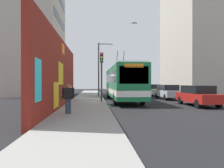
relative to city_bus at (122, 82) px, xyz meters
The scene contains 15 objects.
ground_plane 2.89m from the city_bus, 125.38° to the left, with size 80.00×80.00×0.00m, color black.
sidewalk_slab 4.05m from the city_bus, 110.60° to the left, with size 48.00×3.20×0.15m, color gray.
graffiti_wall 7.36m from the city_bus, 135.49° to the left, with size 14.10×0.32×4.82m.
building_far_left 16.44m from the city_bus, 48.95° to the left, with size 10.17×6.57×18.92m.
building_far_right 21.61m from the city_bus, 50.00° to the right, with size 13.13×9.51×20.84m.
city_bus is the anchor object (origin of this frame).
parked_car_red 7.14m from the city_bus, 132.63° to the right, with size 4.24×1.75×1.58m.
parked_car_silver 5.48m from the city_bus, 75.15° to the right, with size 4.15×1.78×1.58m.
parked_car_champagne 8.91m from the city_bus, 35.99° to the right, with size 4.09×1.76×1.58m.
parked_car_dark_gray 14.29m from the city_bus, 21.39° to the right, with size 4.83×1.88×1.58m.
pedestrian_near_wall 9.71m from the city_bus, 154.47° to the left, with size 0.22×0.72×1.57m.
traffic_light 3.39m from the city_bus, 137.60° to the left, with size 0.49×0.28×4.25m.
street_lamp 5.65m from the city_bus, 22.83° to the left, with size 0.44×1.86×6.57m.
flying_pigeons 5.69m from the city_bus, 161.06° to the right, with size 0.32×0.54×0.16m.
curbside_puddle 4.42m from the city_bus, 162.58° to the left, with size 2.05×2.05×0.00m, color black.
Camera 1 is at (-18.02, 0.97, 1.78)m, focal length 31.44 mm.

